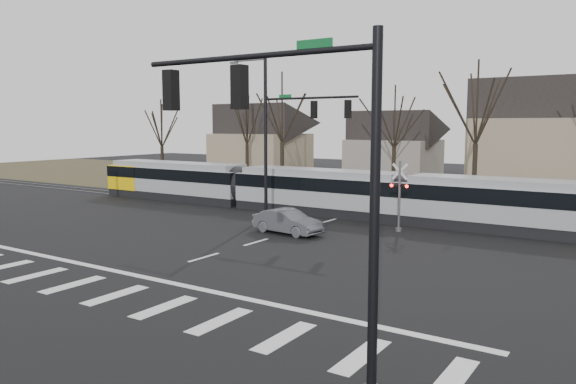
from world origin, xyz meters
The scene contains 15 objects.
ground centered at (0.00, 0.00, 0.00)m, with size 140.00×140.00×0.00m, color black.
grass_verge centered at (0.00, 32.00, 0.01)m, with size 140.00×28.00×0.01m, color #38331E.
crosswalk centered at (0.00, -4.00, 0.01)m, with size 27.00×2.60×0.01m.
stop_line centered at (0.00, -1.80, 0.01)m, with size 28.00×0.35×0.01m, color silver.
lane_dashes centered at (0.00, 16.00, 0.01)m, with size 0.18×30.00×0.01m.
rail_pair centered at (0.00, 15.80, 0.03)m, with size 90.00×1.52×0.06m.
tram centered at (-2.16, 16.00, 1.63)m, with size 39.49×2.93×2.99m.
sedan centered at (0.09, 8.81, 0.68)m, with size 4.27×1.94×1.36m, color #525259.
signal_pole_near_right centered at (10.11, -6.00, 5.17)m, with size 6.72×0.44×8.00m.
signal_pole_far centered at (-2.41, 12.50, 5.70)m, with size 9.28×0.44×10.20m.
rail_crossing_signal centered at (5.00, 12.79, 1.89)m, with size 1.08×0.36×4.00m.
tree_row centered at (2.00, 26.00, 5.00)m, with size 59.20×7.20×10.00m.
house_a centered at (-20.00, 34.00, 4.46)m, with size 9.72×8.64×8.60m.
house_b centered at (-5.00, 36.00, 3.97)m, with size 8.64×7.56×7.65m.
house_c centered at (9.00, 33.00, 5.23)m, with size 10.80×8.64×10.10m.
Camera 1 is at (16.87, -16.79, 6.01)m, focal length 35.00 mm.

